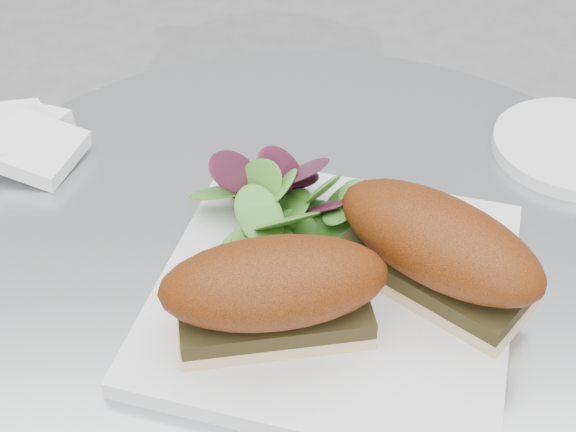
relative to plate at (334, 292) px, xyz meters
The scene contains 7 objects.
table 0.26m from the plate, 115.12° to the left, with size 0.70×0.70×0.73m.
plate is the anchor object (origin of this frame).
sandwich_left 0.08m from the plate, 133.48° to the right, with size 0.17×0.10×0.08m.
sandwich_right 0.09m from the plate, ahead, with size 0.18×0.17×0.08m.
salad 0.09m from the plate, 121.55° to the left, with size 0.12×0.12×0.05m, color #489731, non-canonical shape.
napkin 0.35m from the plate, 149.17° to the left, with size 0.13×0.13×0.02m, color white, non-canonical shape.
saucer 0.31m from the plate, 40.61° to the left, with size 0.15×0.15×0.01m, color silver.
Camera 1 is at (-0.00, -0.48, 1.20)m, focal length 50.00 mm.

